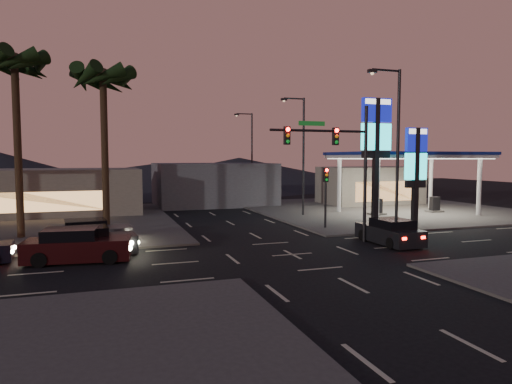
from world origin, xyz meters
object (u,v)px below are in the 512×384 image
object	(u,v)px
gas_station	(408,157)
suv_station	(390,232)
pylon_sign_tall	(376,137)
car_lane_b_front	(90,233)
pylon_sign_short	(416,163)
car_lane_a_mid	(77,246)
car_lane_a_front	(89,242)
traffic_signal_mast	(339,153)

from	to	relation	value
gas_station	suv_station	bearing A→B (deg)	-130.52
pylon_sign_tall	car_lane_b_front	world-z (taller)	pylon_sign_tall
pylon_sign_short	car_lane_a_mid	distance (m)	21.95
gas_station	suv_station	world-z (taller)	gas_station
car_lane_a_front	suv_station	xyz separation A→B (m)	(16.39, -2.13, -0.00)
traffic_signal_mast	suv_station	world-z (taller)	traffic_signal_mast
car_lane_b_front	traffic_signal_mast	bearing A→B (deg)	-16.64
traffic_signal_mast	car_lane_a_mid	world-z (taller)	traffic_signal_mast
pylon_sign_tall	suv_station	distance (m)	7.61
gas_station	car_lane_a_front	size ratio (longest dim) A/B	2.60
car_lane_a_front	suv_station	bearing A→B (deg)	-7.40
gas_station	pylon_sign_short	size ratio (longest dim) A/B	1.74
traffic_signal_mast	gas_station	bearing A→B (deg)	39.28
pylon_sign_short	traffic_signal_mast	bearing A→B (deg)	-160.87
car_lane_a_front	gas_station	bearing A→B (deg)	19.14
pylon_sign_tall	car_lane_b_front	size ratio (longest dim) A/B	1.94
suv_station	pylon_sign_short	bearing A→B (deg)	38.76
traffic_signal_mast	car_lane_a_front	size ratio (longest dim) A/B	1.70
traffic_signal_mast	car_lane_a_mid	distance (m)	14.88
traffic_signal_mast	pylon_sign_tall	bearing A→B (deg)	36.52
car_lane_a_front	suv_station	size ratio (longest dim) A/B	1.05
car_lane_a_front	car_lane_b_front	bearing A→B (deg)	90.76
gas_station	car_lane_a_mid	world-z (taller)	gas_station
pylon_sign_short	car_lane_b_front	distance (m)	21.36
pylon_sign_tall	car_lane_a_mid	world-z (taller)	pylon_sign_tall
traffic_signal_mast	car_lane_b_front	world-z (taller)	traffic_signal_mast
car_lane_b_front	pylon_sign_short	bearing A→B (deg)	-4.31
pylon_sign_short	car_lane_b_front	bearing A→B (deg)	175.69
gas_station	car_lane_a_mid	size ratio (longest dim) A/B	2.38
gas_station	suv_station	distance (m)	15.27
car_lane_a_mid	pylon_sign_tall	bearing A→B (deg)	10.84
pylon_sign_short	car_lane_a_front	size ratio (longest dim) A/B	1.49
car_lane_a_mid	car_lane_b_front	world-z (taller)	car_lane_a_mid
car_lane_a_mid	car_lane_b_front	size ratio (longest dim) A/B	1.11
car_lane_a_mid	suv_station	world-z (taller)	car_lane_a_mid
pylon_sign_tall	traffic_signal_mast	bearing A→B (deg)	-143.48
pylon_sign_tall	suv_station	size ratio (longest dim) A/B	2.02
pylon_sign_tall	car_lane_a_mid	xyz separation A→B (m)	(-18.94, -3.63, -5.64)
traffic_signal_mast	car_lane_b_front	size ratio (longest dim) A/B	1.73
gas_station	pylon_sign_short	world-z (taller)	pylon_sign_short
car_lane_b_front	gas_station	bearing A→B (deg)	12.86
car_lane_b_front	pylon_sign_tall	bearing A→B (deg)	-1.80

